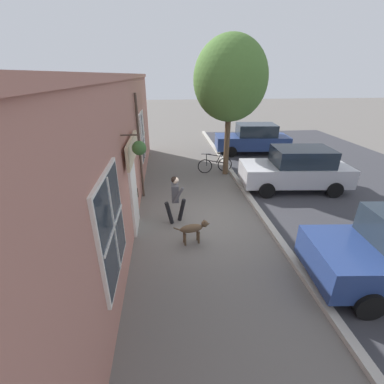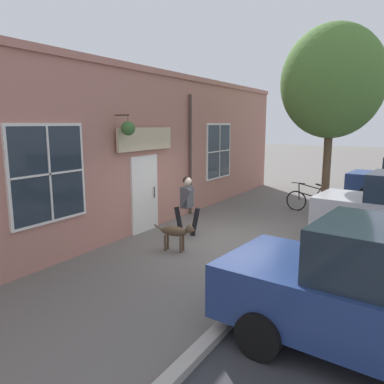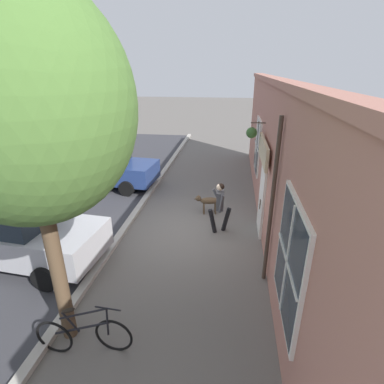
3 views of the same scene
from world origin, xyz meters
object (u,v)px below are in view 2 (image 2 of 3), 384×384
Objects in this scene: dog_on_leash at (176,232)px; street_tree_by_curb at (332,86)px; leaning_bicycle at (312,200)px; pedestrian_walking at (187,201)px.

street_tree_by_curb is at bearing 68.67° from dog_on_leash.
street_tree_by_curb reaches higher than leaning_bicycle.
leaning_bicycle is (1.69, 5.77, -0.09)m from dog_on_leash.
street_tree_by_curb is 3.44× the size of leaning_bicycle.
pedestrian_walking is 0.27× the size of street_tree_by_curb.
leaning_bicycle is at bearing 73.70° from dog_on_leash.
pedestrian_walking is 0.92× the size of leaning_bicycle.
pedestrian_walking is at bearing -115.05° from leaning_bicycle.
dog_on_leash is at bearing -106.30° from leaning_bicycle.
pedestrian_walking is 1.50× the size of dog_on_leash.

